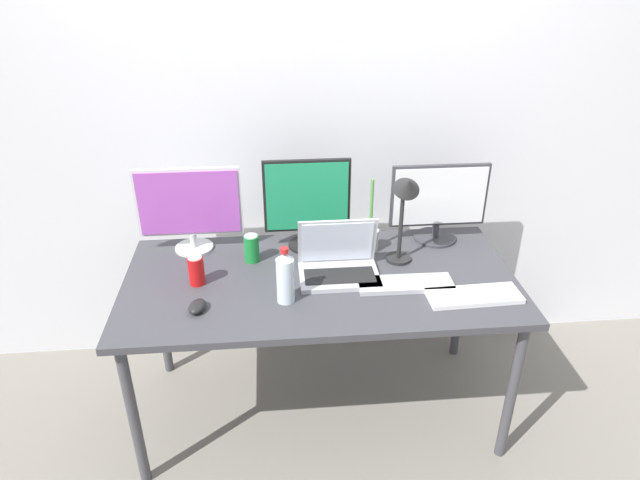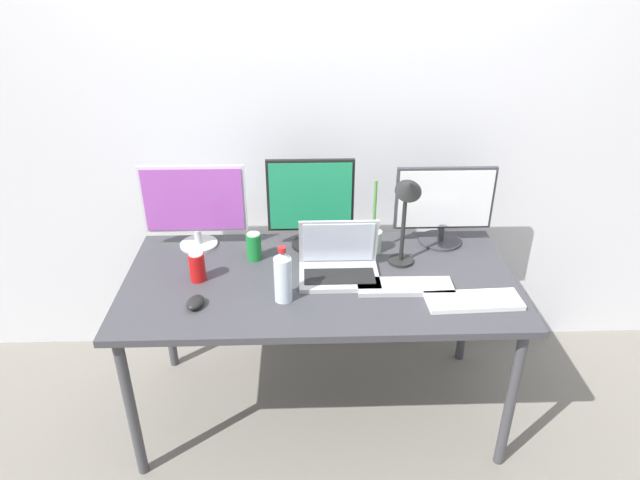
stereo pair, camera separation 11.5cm
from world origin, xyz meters
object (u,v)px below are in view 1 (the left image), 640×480
(monitor_left, at_px, (189,207))
(keyboard_main, at_px, (474,296))
(laptop_silver, at_px, (338,263))
(monitor_center, at_px, (307,202))
(bamboo_vase, at_px, (370,238))
(monitor_right, at_px, (439,201))
(mouse_by_keyboard, at_px, (197,306))
(water_bottle, at_px, (285,277))
(keyboard_aux, at_px, (405,284))
(desk_lamp, at_px, (405,203))
(work_desk, at_px, (320,289))
(soda_can_near_keyboard, at_px, (252,248))
(soda_can_by_laptop, at_px, (196,270))

(monitor_left, bearing_deg, keyboard_main, -23.73)
(monitor_left, xyz_separation_m, laptop_silver, (0.64, -0.28, -0.16))
(monitor_center, bearing_deg, bamboo_vase, -12.38)
(monitor_center, relative_size, keyboard_main, 1.14)
(monitor_right, bearing_deg, laptop_silver, -150.94)
(mouse_by_keyboard, bearing_deg, monitor_left, 110.52)
(water_bottle, bearing_deg, laptop_silver, 38.22)
(mouse_by_keyboard, bearing_deg, keyboard_aux, 19.89)
(keyboard_aux, xyz_separation_m, desk_lamp, (0.02, 0.17, 0.29))
(monitor_center, bearing_deg, monitor_right, 1.52)
(keyboard_aux, bearing_deg, bamboo_vase, 107.67)
(work_desk, relative_size, laptop_silver, 4.94)
(mouse_by_keyboard, bearing_deg, bamboo_vase, 42.45)
(soda_can_near_keyboard, bearing_deg, monitor_left, 154.03)
(keyboard_aux, height_order, water_bottle, water_bottle)
(soda_can_by_laptop, bearing_deg, monitor_center, 30.01)
(water_bottle, height_order, desk_lamp, desk_lamp)
(monitor_center, relative_size, monitor_right, 0.94)
(work_desk, xyz_separation_m, soda_can_by_laptop, (-0.51, 0.00, 0.12))
(bamboo_vase, bearing_deg, monitor_left, 174.33)
(soda_can_near_keyboard, bearing_deg, monitor_right, 8.50)
(water_bottle, bearing_deg, keyboard_main, -3.73)
(monitor_left, bearing_deg, water_bottle, -48.45)
(keyboard_main, height_order, keyboard_aux, same)
(bamboo_vase, bearing_deg, soda_can_by_laptop, -164.24)
(keyboard_main, height_order, soda_can_near_keyboard, soda_can_near_keyboard)
(work_desk, distance_m, keyboard_main, 0.64)
(laptop_silver, relative_size, soda_can_near_keyboard, 2.65)
(monitor_right, bearing_deg, mouse_by_keyboard, -155.21)
(keyboard_main, distance_m, water_bottle, 0.75)
(monitor_center, distance_m, desk_lamp, 0.45)
(laptop_silver, relative_size, water_bottle, 1.40)
(mouse_by_keyboard, relative_size, desk_lamp, 0.22)
(soda_can_near_keyboard, xyz_separation_m, desk_lamp, (0.65, -0.09, 0.24))
(monitor_right, height_order, bamboo_vase, monitor_right)
(mouse_by_keyboard, distance_m, bamboo_vase, 0.85)
(work_desk, xyz_separation_m, monitor_right, (0.58, 0.30, 0.25))
(laptop_silver, height_order, soda_can_by_laptop, laptop_silver)
(monitor_left, relative_size, soda_can_near_keyboard, 3.69)
(work_desk, bearing_deg, monitor_center, 96.73)
(monitor_center, relative_size, mouse_by_keyboard, 4.40)
(keyboard_main, bearing_deg, monitor_left, 153.96)
(soda_can_near_keyboard, bearing_deg, work_desk, -30.34)
(laptop_silver, bearing_deg, monitor_left, 156.42)
(keyboard_aux, height_order, soda_can_by_laptop, soda_can_by_laptop)
(mouse_by_keyboard, bearing_deg, monitor_center, 59.27)
(keyboard_aux, bearing_deg, keyboard_main, -22.97)
(monitor_center, xyz_separation_m, laptop_silver, (0.11, -0.26, -0.17))
(mouse_by_keyboard, bearing_deg, soda_can_by_laptop, 108.54)
(monitor_center, relative_size, soda_can_near_keyboard, 3.36)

